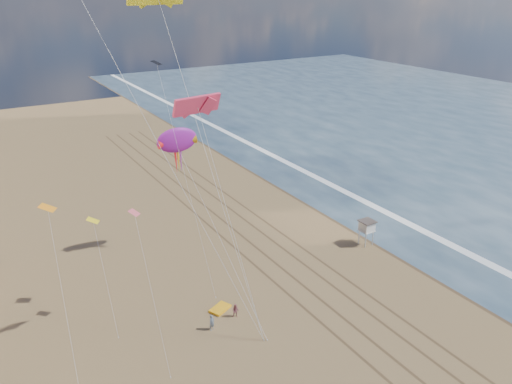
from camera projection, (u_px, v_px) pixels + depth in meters
wet_sand at (317, 193)px, 80.59m from camera, size 260.00×260.00×0.00m
foam at (337, 188)px, 82.59m from camera, size 260.00×260.00×0.00m
tracks at (264, 244)px, 64.85m from camera, size 7.68×120.00×0.01m
lifeguard_stand at (367, 226)px, 63.74m from camera, size 1.86×1.86×3.36m
grounded_kite at (220, 309)px, 51.70m from camera, size 2.53×2.15×0.24m
show_kite at (177, 141)px, 58.10m from camera, size 4.73×10.83×24.52m
kite_flyer_a at (212, 323)px, 48.42m from camera, size 0.71×0.57×1.68m
kite_flyer_b at (236, 311)px, 50.32m from camera, size 0.92×0.89×1.50m
small_kites at (101, 179)px, 46.32m from camera, size 14.78×8.79×14.59m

